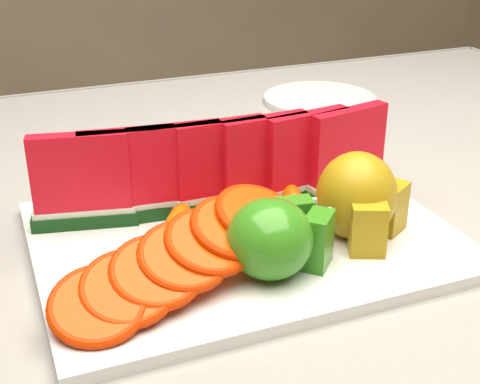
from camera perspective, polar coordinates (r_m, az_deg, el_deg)
name	(u,v)px	position (r m, az deg, el deg)	size (l,w,h in m)	color
table	(217,286)	(0.79, -1.96, -8.04)	(1.40, 0.90, 0.75)	#4B2B1C
tablecloth	(216,240)	(0.76, -2.03, -4.08)	(1.53, 1.03, 0.20)	gray
platter	(243,238)	(0.66, 0.25, -3.93)	(0.40, 0.30, 0.01)	silver
apple_cluster	(276,238)	(0.59, 3.11, -3.92)	(0.11, 0.10, 0.07)	#3F831E
pear_cluster	(359,199)	(0.65, 10.14, -0.56)	(0.10, 0.10, 0.09)	#995D0E
side_plate	(320,99)	(1.09, 6.81, 7.86)	(0.22, 0.22, 0.01)	silver
watermelon_row	(221,168)	(0.69, -1.63, 2.04)	(0.39, 0.07, 0.10)	#104019
orange_fan_front	(184,256)	(0.57, -4.84, -5.48)	(0.26, 0.15, 0.06)	#EE4F00
orange_fan_back	(235,159)	(0.77, -0.39, 2.87)	(0.38, 0.11, 0.05)	#EE4F00
tangerine_segments	(230,212)	(0.67, -0.84, -1.75)	(0.17, 0.06, 0.03)	orange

